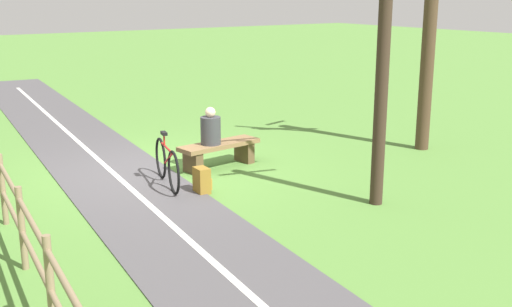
{
  "coord_description": "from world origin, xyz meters",
  "views": [
    {
      "loc": [
        4.74,
        10.09,
        3.18
      ],
      "look_at": [
        -0.41,
        2.57,
        0.82
      ],
      "focal_mm": 44.05,
      "sensor_mm": 36.0,
      "label": 1
    }
  ],
  "objects_px": {
    "person_seated": "(211,129)",
    "bicycle": "(167,164)",
    "bench": "(219,150)",
    "tree_near_bench": "(431,32)",
    "backpack": "(202,181)",
    "tree_far_right": "(383,80)"
  },
  "relations": [
    {
      "from": "person_seated",
      "to": "bicycle",
      "type": "bearing_deg",
      "value": 16.09
    },
    {
      "from": "bench",
      "to": "tree_near_bench",
      "type": "bearing_deg",
      "value": 157.5
    },
    {
      "from": "bench",
      "to": "backpack",
      "type": "relative_size",
      "value": 3.86
    },
    {
      "from": "person_seated",
      "to": "tree_far_right",
      "type": "xyz_separation_m",
      "value": [
        -1.16,
        3.1,
        1.16
      ]
    },
    {
      "from": "tree_far_right",
      "to": "bicycle",
      "type": "bearing_deg",
      "value": -48.98
    },
    {
      "from": "bench",
      "to": "tree_far_right",
      "type": "xyz_separation_m",
      "value": [
        -0.97,
        3.12,
        1.6
      ]
    },
    {
      "from": "person_seated",
      "to": "tree_near_bench",
      "type": "relative_size",
      "value": 0.13
    },
    {
      "from": "person_seated",
      "to": "tree_near_bench",
      "type": "bearing_deg",
      "value": 158.42
    },
    {
      "from": "person_seated",
      "to": "backpack",
      "type": "bearing_deg",
      "value": 47.26
    },
    {
      "from": "backpack",
      "to": "person_seated",
      "type": "bearing_deg",
      "value": -126.38
    },
    {
      "from": "bicycle",
      "to": "tree_far_right",
      "type": "height_order",
      "value": "tree_far_right"
    },
    {
      "from": "bench",
      "to": "bicycle",
      "type": "bearing_deg",
      "value": 13.93
    },
    {
      "from": "tree_far_right",
      "to": "bench",
      "type": "bearing_deg",
      "value": -72.78
    },
    {
      "from": "bench",
      "to": "tree_far_right",
      "type": "relative_size",
      "value": 0.41
    },
    {
      "from": "person_seated",
      "to": "backpack",
      "type": "distance_m",
      "value": 1.52
    },
    {
      "from": "bench",
      "to": "tree_far_right",
      "type": "bearing_deg",
      "value": 100.87
    },
    {
      "from": "bench",
      "to": "backpack",
      "type": "distance_m",
      "value": 1.56
    },
    {
      "from": "person_seated",
      "to": "bicycle",
      "type": "xyz_separation_m",
      "value": [
        1.13,
        0.47,
        -0.38
      ]
    },
    {
      "from": "bicycle",
      "to": "backpack",
      "type": "distance_m",
      "value": 0.75
    },
    {
      "from": "bicycle",
      "to": "backpack",
      "type": "height_order",
      "value": "bicycle"
    },
    {
      "from": "backpack",
      "to": "tree_far_right",
      "type": "bearing_deg",
      "value": 135.63
    },
    {
      "from": "bicycle",
      "to": "tree_far_right",
      "type": "xyz_separation_m",
      "value": [
        -2.29,
        2.63,
        1.54
      ]
    }
  ]
}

